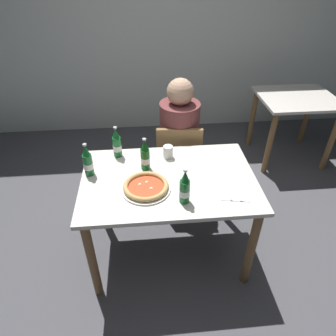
{
  "coord_description": "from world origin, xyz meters",
  "views": [
    {
      "loc": [
        -0.15,
        -1.63,
        2.04
      ],
      "look_at": [
        0.0,
        0.05,
        0.8
      ],
      "focal_mm": 32.42,
      "sensor_mm": 36.0,
      "label": 1
    }
  ],
  "objects": [
    {
      "name": "ground_plane",
      "position": [
        0.0,
        0.0,
        0.0
      ],
      "size": [
        8.0,
        8.0,
        0.0
      ],
      "primitive_type": "plane",
      "color": "#4C4C51"
    },
    {
      "name": "back_wall_tiled",
      "position": [
        0.0,
        2.2,
        1.3
      ],
      "size": [
        7.0,
        0.1,
        2.6
      ],
      "primitive_type": "cube",
      "color": "silver",
      "rests_on": "ground_plane"
    },
    {
      "name": "dining_table_main",
      "position": [
        0.0,
        0.0,
        0.64
      ],
      "size": [
        1.2,
        0.8,
        0.75
      ],
      "color": "silver",
      "rests_on": "ground_plane"
    },
    {
      "name": "chair_behind_table",
      "position": [
        0.15,
        0.61,
        0.48
      ],
      "size": [
        0.44,
        0.44,
        0.85
      ],
      "rotation": [
        0.0,
        0.0,
        3.04
      ],
      "color": "olive",
      "rests_on": "ground_plane"
    },
    {
      "name": "diner_seated",
      "position": [
        0.15,
        0.66,
        0.58
      ],
      "size": [
        0.34,
        0.34,
        1.21
      ],
      "color": "#2D3342",
      "rests_on": "ground_plane"
    },
    {
      "name": "dining_table_background",
      "position": [
        1.5,
        1.27,
        0.59
      ],
      "size": [
        0.8,
        0.7,
        0.75
      ],
      "color": "silver",
      "rests_on": "ground_plane"
    },
    {
      "name": "pizza_margherita_near",
      "position": [
        -0.16,
        -0.1,
        0.77
      ],
      "size": [
        0.32,
        0.32,
        0.04
      ],
      "color": "white",
      "rests_on": "dining_table_main"
    },
    {
      "name": "beer_bottle_left",
      "position": [
        0.08,
        -0.24,
        0.85
      ],
      "size": [
        0.07,
        0.07,
        0.25
      ],
      "color": "#196B2D",
      "rests_on": "dining_table_main"
    },
    {
      "name": "beer_bottle_center",
      "position": [
        -0.36,
        0.31,
        0.85
      ],
      "size": [
        0.07,
        0.07,
        0.25
      ],
      "color": "#196B2D",
      "rests_on": "dining_table_main"
    },
    {
      "name": "beer_bottle_right",
      "position": [
        -0.54,
        0.1,
        0.85
      ],
      "size": [
        0.07,
        0.07,
        0.25
      ],
      "color": "#196B2D",
      "rests_on": "dining_table_main"
    },
    {
      "name": "beer_bottle_extra",
      "position": [
        -0.15,
        0.13,
        0.85
      ],
      "size": [
        0.07,
        0.07,
        0.25
      ],
      "color": "#14591E",
      "rests_on": "dining_table_main"
    },
    {
      "name": "napkin_with_cutlery",
      "position": [
        0.41,
        -0.19,
        0.75
      ],
      "size": [
        0.21,
        0.21,
        0.01
      ],
      "color": "white",
      "rests_on": "dining_table_main"
    },
    {
      "name": "paper_cup",
      "position": [
        0.02,
        0.26,
        0.8
      ],
      "size": [
        0.07,
        0.07,
        0.09
      ],
      "primitive_type": "cylinder",
      "color": "white",
      "rests_on": "dining_table_main"
    }
  ]
}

